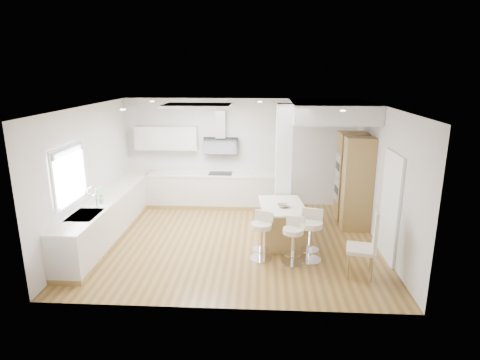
# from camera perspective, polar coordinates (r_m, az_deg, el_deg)

# --- Properties ---
(ground) EXTENTS (6.00, 6.00, 0.00)m
(ground) POSITION_cam_1_polar(r_m,az_deg,el_deg) (8.57, -0.89, -8.64)
(ground) COLOR olive
(ground) RESTS_ON ground
(ceiling) EXTENTS (6.00, 5.00, 0.02)m
(ceiling) POSITION_cam_1_polar(r_m,az_deg,el_deg) (8.57, -0.89, -8.64)
(ceiling) COLOR silver
(ceiling) RESTS_ON ground
(wall_back) EXTENTS (6.00, 0.04, 2.80)m
(wall_back) POSITION_cam_1_polar(r_m,az_deg,el_deg) (10.54, 0.05, 3.93)
(wall_back) COLOR silver
(wall_back) RESTS_ON ground
(wall_left) EXTENTS (0.04, 5.00, 2.80)m
(wall_left) POSITION_cam_1_polar(r_m,az_deg,el_deg) (8.84, -20.72, 0.70)
(wall_left) COLOR silver
(wall_left) RESTS_ON ground
(wall_right) EXTENTS (0.04, 5.00, 2.80)m
(wall_right) POSITION_cam_1_polar(r_m,az_deg,el_deg) (8.44, 19.83, 0.12)
(wall_right) COLOR silver
(wall_right) RESTS_ON ground
(skylight) EXTENTS (4.10, 2.10, 0.06)m
(skylight) POSITION_cam_1_polar(r_m,az_deg,el_deg) (8.55, -6.06, 10.47)
(skylight) COLOR white
(skylight) RESTS_ON ground
(window_left) EXTENTS (0.06, 1.28, 1.07)m
(window_left) POSITION_cam_1_polar(r_m,az_deg,el_deg) (7.97, -23.17, 1.10)
(window_left) COLOR white
(window_left) RESTS_ON ground
(doorway_right) EXTENTS (0.05, 1.00, 2.10)m
(doorway_right) POSITION_cam_1_polar(r_m,az_deg,el_deg) (8.00, 20.57, -3.77)
(doorway_right) COLOR #494039
(doorway_right) RESTS_ON ground
(counter_left) EXTENTS (0.63, 4.50, 1.35)m
(counter_left) POSITION_cam_1_polar(r_m,az_deg,el_deg) (9.20, -17.88, -4.64)
(counter_left) COLOR #9D7C43
(counter_left) RESTS_ON ground
(counter_back) EXTENTS (3.62, 0.63, 2.50)m
(counter_back) POSITION_cam_1_polar(r_m,az_deg,el_deg) (10.52, -5.01, -0.09)
(counter_back) COLOR #9D7C43
(counter_back) RESTS_ON ground
(pillar) EXTENTS (0.35, 0.35, 2.80)m
(pillar) POSITION_cam_1_polar(r_m,az_deg,el_deg) (9.02, 6.18, 1.89)
(pillar) COLOR white
(pillar) RESTS_ON ground
(soffit) EXTENTS (1.78, 2.20, 0.40)m
(soffit) POSITION_cam_1_polar(r_m,az_deg,el_deg) (9.38, 12.76, 9.56)
(soffit) COLOR silver
(soffit) RESTS_ON ground
(oven_column) EXTENTS (0.63, 1.21, 2.10)m
(oven_column) POSITION_cam_1_polar(r_m,az_deg,el_deg) (9.60, 15.78, 0.05)
(oven_column) COLOR #9D7C43
(oven_column) RESTS_ON ground
(peninsula) EXTENTS (1.01, 1.41, 0.88)m
(peninsula) POSITION_cam_1_polar(r_m,az_deg,el_deg) (8.44, 5.94, -6.11)
(peninsula) COLOR #9D7C43
(peninsula) RESTS_ON ground
(bar_stool_a) EXTENTS (0.54, 0.54, 0.93)m
(bar_stool_a) POSITION_cam_1_polar(r_m,az_deg,el_deg) (7.61, 3.07, -7.59)
(bar_stool_a) COLOR silver
(bar_stool_a) RESTS_ON ground
(bar_stool_b) EXTENTS (0.51, 0.51, 0.89)m
(bar_stool_b) POSITION_cam_1_polar(r_m,az_deg,el_deg) (7.51, 7.58, -8.22)
(bar_stool_b) COLOR silver
(bar_stool_b) RESTS_ON ground
(bar_stool_c) EXTENTS (0.54, 0.54, 0.99)m
(bar_stool_c) POSITION_cam_1_polar(r_m,az_deg,el_deg) (7.65, 10.02, -7.41)
(bar_stool_c) COLOR silver
(bar_stool_c) RESTS_ON ground
(dining_chair) EXTENTS (0.57, 0.57, 1.24)m
(dining_chair) POSITION_cam_1_polar(r_m,az_deg,el_deg) (7.26, 17.78, -8.29)
(dining_chair) COLOR beige
(dining_chair) RESTS_ON ground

